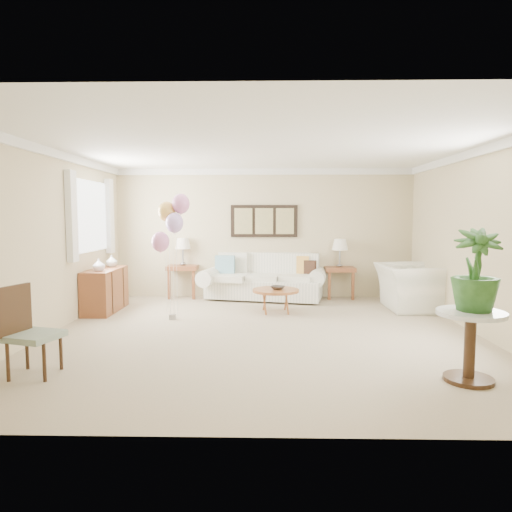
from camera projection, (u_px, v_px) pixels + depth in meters
The scene contains 18 objects.
ground_plane at pixel (263, 334), 6.41m from camera, with size 6.00×6.00×0.00m, color tan.
room_shell at pixel (256, 218), 6.36m from camera, with size 6.04×6.04×2.60m.
wall_art_triptych at pixel (264, 221), 9.22m from camera, with size 1.35×0.06×0.65m.
sofa at pixel (265, 281), 9.10m from camera, with size 2.64×1.37×0.91m.
end_table_left at pixel (183, 270), 9.24m from camera, with size 0.61×0.55×0.66m.
end_table_right at pixel (340, 272), 9.17m from camera, with size 0.58×0.53×0.63m.
lamp_left at pixel (183, 244), 9.19m from camera, with size 0.31×0.31×0.55m.
lamp_right at pixel (340, 245), 9.13m from camera, with size 0.32×0.32×0.56m.
coffee_table at pixel (276, 291), 7.81m from camera, with size 0.80×0.80×0.40m.
decor_bowl at pixel (278, 288), 7.78m from camera, with size 0.24×0.24×0.06m, color #2D2924.
armchair at pixel (411, 287), 8.09m from camera, with size 1.22×1.07×0.79m, color white.
side_table at pixel (470, 329), 4.53m from camera, with size 0.66×0.66×0.72m.
potted_plant at pixel (476, 270), 4.50m from camera, with size 0.46×0.46×0.82m, color #1E4818.
accent_chair at pixel (27, 329), 4.72m from camera, with size 0.57×0.57×0.95m.
credenza at pixel (105, 290), 7.92m from camera, with size 0.46×1.20×0.74m.
vase_white at pixel (99, 265), 7.56m from camera, with size 0.20×0.20×0.21m, color silver.
vase_sage at pixel (112, 261), 8.20m from camera, with size 0.20×0.20×0.21m, color #AEB3AC.
balloon_cluster at pixel (171, 221), 7.16m from camera, with size 0.57×0.48×2.01m.
Camera 1 is at (0.03, -6.28, 1.66)m, focal length 32.00 mm.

